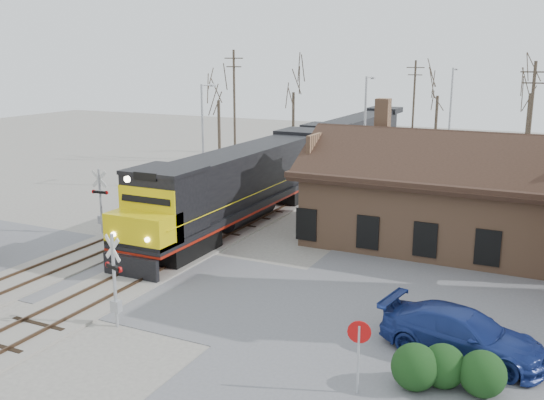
{
  "coord_description": "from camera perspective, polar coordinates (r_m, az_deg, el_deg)",
  "views": [
    {
      "loc": [
        17.82,
        -21.72,
        10.31
      ],
      "look_at": [
        2.9,
        9.0,
        2.2
      ],
      "focal_mm": 40.0,
      "sensor_mm": 36.0,
      "label": 1
    }
  ],
  "objects": [
    {
      "name": "tree_d",
      "position": [
        63.48,
        23.25,
        10.24
      ],
      "size": [
        4.6,
        4.6,
        11.27
      ],
      "color": "#382D23",
      "rests_on": "ground"
    },
    {
      "name": "utility_pole_b",
      "position": [
        70.99,
        13.19,
        8.87
      ],
      "size": [
        2.0,
        0.24,
        9.91
      ],
      "color": "#382D23",
      "rests_on": "ground"
    },
    {
      "name": "utility_pole_a",
      "position": [
        59.9,
        -3.56,
        8.93
      ],
      "size": [
        2.0,
        0.24,
        10.94
      ],
      "color": "#382D23",
      "rests_on": "ground"
    },
    {
      "name": "tree_b",
      "position": [
        65.6,
        2.04,
        11.05
      ],
      "size": [
        4.4,
        4.4,
        10.77
      ],
      "color": "#382D23",
      "rests_on": "ground"
    },
    {
      "name": "crossbuck_far",
      "position": [
        37.05,
        -15.81,
        -0.34
      ],
      "size": [
        1.12,
        0.29,
        3.93
      ],
      "rotation": [
        0.0,
        0.0,
        3.26
      ],
      "color": "#A5A8AD",
      "rests_on": "ground"
    },
    {
      "name": "locomotive_lead",
      "position": [
        37.29,
        -3.26,
        1.4
      ],
      "size": [
        3.32,
        22.22,
        4.94
      ],
      "color": "black",
      "rests_on": "ground"
    },
    {
      "name": "hedge_c",
      "position": [
        20.56,
        19.2,
        -15.2
      ],
      "size": [
        1.47,
        1.47,
        1.47
      ],
      "primitive_type": "sphere",
      "color": "black",
      "rests_on": "ground"
    },
    {
      "name": "ground",
      "position": [
        29.92,
        -12.72,
        -7.13
      ],
      "size": [
        140.0,
        140.0,
        0.0
      ],
      "primitive_type": "plane",
      "color": "#A39E93",
      "rests_on": "ground"
    },
    {
      "name": "tree_a",
      "position": [
        61.75,
        -5.07,
        10.24
      ],
      "size": [
        4.02,
        4.02,
        9.84
      ],
      "color": "#382D23",
      "rests_on": "ground"
    },
    {
      "name": "streetlight_a",
      "position": [
        48.54,
        -6.45,
        6.57
      ],
      "size": [
        0.25,
        2.04,
        8.21
      ],
      "color": "#A5A8AD",
      "rests_on": "ground"
    },
    {
      "name": "locomotive_trailing",
      "position": [
        57.69,
        7.72,
        5.56
      ],
      "size": [
        3.32,
        22.22,
        4.67
      ],
      "color": "black",
      "rests_on": "ground"
    },
    {
      "name": "road",
      "position": [
        29.92,
        -12.72,
        -7.1
      ],
      "size": [
        60.0,
        9.0,
        0.03
      ],
      "primitive_type": "cube",
      "color": "slate",
      "rests_on": "ground"
    },
    {
      "name": "hedge_b",
      "position": [
        20.69,
        15.81,
        -14.81
      ],
      "size": [
        1.43,
        1.43,
        1.43
      ],
      "primitive_type": "sphere",
      "color": "black",
      "rests_on": "ground"
    },
    {
      "name": "track_main",
      "position": [
        42.08,
        0.02,
        -0.73
      ],
      "size": [
        3.4,
        90.0,
        0.24
      ],
      "color": "#A39E93",
      "rests_on": "ground"
    },
    {
      "name": "track_siding",
      "position": [
        44.17,
        -5.24,
        -0.1
      ],
      "size": [
        3.4,
        90.0,
        0.24
      ],
      "color": "#A39E93",
      "rests_on": "ground"
    },
    {
      "name": "parked_car",
      "position": [
        22.73,
        17.49,
        -11.92
      ],
      "size": [
        6.08,
        3.31,
        1.67
      ],
      "primitive_type": "imported",
      "rotation": [
        0.0,
        0.0,
        1.4
      ],
      "color": "navy",
      "rests_on": "ground"
    },
    {
      "name": "streetlight_b",
      "position": [
        47.42,
        8.78,
        6.73
      ],
      "size": [
        0.25,
        2.04,
        8.85
      ],
      "color": "#A5A8AD",
      "rests_on": "ground"
    },
    {
      "name": "tree_c",
      "position": [
        68.99,
        15.38,
        10.28
      ],
      "size": [
        4.11,
        4.11,
        10.06
      ],
      "color": "#382D23",
      "rests_on": "ground"
    },
    {
      "name": "hedge_a",
      "position": [
        20.34,
        13.3,
        -15.04
      ],
      "size": [
        1.51,
        1.51,
        1.51
      ],
      "primitive_type": "sphere",
      "color": "black",
      "rests_on": "ground"
    },
    {
      "name": "depot",
      "position": [
        35.12,
        15.68,
        -0.14
      ],
      "size": [
        15.2,
        9.31,
        7.9
      ],
      "color": "#956A4D",
      "rests_on": "ground"
    },
    {
      "name": "crossbuck_near",
      "position": [
        24.3,
        -14.59,
        -7.61
      ],
      "size": [
        1.05,
        0.39,
        3.78
      ],
      "rotation": [
        0.0,
        0.0,
        -0.3
      ],
      "color": "#A5A8AD",
      "rests_on": "ground"
    },
    {
      "name": "do_not_enter_sign",
      "position": [
        19.29,
        8.17,
        -13.29
      ],
      "size": [
        0.73,
        0.22,
        2.47
      ],
      "rotation": [
        0.0,
        0.0,
        0.24
      ],
      "color": "#A5A8AD",
      "rests_on": "ground"
    },
    {
      "name": "utility_pole_c",
      "position": [
        49.68,
        23.09,
        6.43
      ],
      "size": [
        2.0,
        0.24,
        10.0
      ],
      "color": "#382D23",
      "rests_on": "ground"
    },
    {
      "name": "streetlight_c",
      "position": [
        56.68,
        16.44,
        7.67
      ],
      "size": [
        0.25,
        2.04,
        9.36
      ],
      "color": "#A5A8AD",
      "rests_on": "ground"
    }
  ]
}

